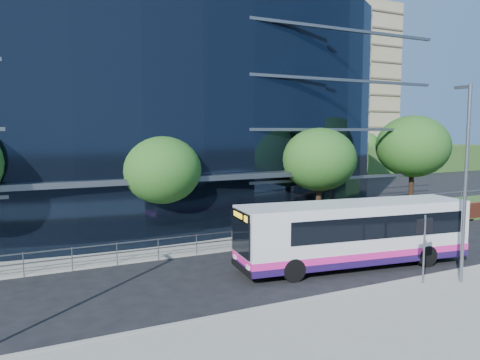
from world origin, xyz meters
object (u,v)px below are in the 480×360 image
tree_far_d (413,146)px  tree_far_c (319,160)px  streetlight_east (465,178)px  tree_dist_f (366,144)px  city_bus (356,233)px  tree_dist_e (286,144)px  tree_far_b (162,170)px  street_sign (424,235)px

tree_far_d → tree_far_c: bearing=-173.7°
streetlight_east → tree_far_d: bearing=50.6°
tree_far_d → tree_dist_f: 40.01m
city_bus → tree_dist_f: bearing=55.6°
tree_dist_e → city_bus: tree_dist_e is taller
streetlight_east → city_bus: 5.37m
tree_dist_e → tree_far_b: bearing=-131.5°
streetlight_east → city_bus: streetlight_east is taller
streetlight_east → tree_dist_f: bearing=52.4°
city_bus → tree_dist_e: bearing=69.8°
tree_far_d → streetlight_east: bearing=-129.4°
tree_far_c → tree_dist_f: size_ratio=1.08×
tree_dist_e → streetlight_east: 45.85m
street_sign → tree_far_c: 11.14m
tree_far_c → tree_far_d: (9.00, 1.00, 0.65)m
tree_dist_f → streetlight_east: size_ratio=0.76×
street_sign → tree_dist_e: 45.99m
tree_far_c → tree_dist_f: bearing=45.0°
tree_far_b → streetlight_east: 14.74m
tree_far_b → tree_far_c: tree_far_c is taller
tree_dist_e → streetlight_east: (-18.00, -42.17, -0.10)m
tree_far_c → tree_dist_e: bearing=61.3°
tree_dist_e → tree_dist_f: 16.13m
city_bus → streetlight_east: bearing=-55.8°
street_sign → tree_dist_e: bearing=64.9°
tree_far_c → city_bus: tree_far_c is taller
street_sign → city_bus: city_bus is taller
street_sign → tree_far_b: bearing=124.1°
tree_far_d → city_bus: bearing=-146.1°
tree_far_b → streetlight_east: streetlight_east is taller
street_sign → streetlight_east: (1.50, -0.59, 2.29)m
tree_far_c → tree_dist_e: 35.36m
tree_far_b → tree_far_c: (10.00, -0.50, 0.33)m
tree_dist_e → city_bus: 43.15m
tree_dist_e → city_bus: bearing=-117.7°
street_sign → tree_dist_f: bearing=50.8°
tree_far_b → tree_dist_e: (27.00, 30.50, 0.33)m
tree_far_c → tree_dist_f: tree_far_c is taller
street_sign → streetlight_east: bearing=-21.4°
street_sign → tree_far_b: (-7.50, 11.09, 2.06)m
street_sign → streetlight_east: 2.80m
tree_far_d → tree_dist_f: bearing=53.1°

